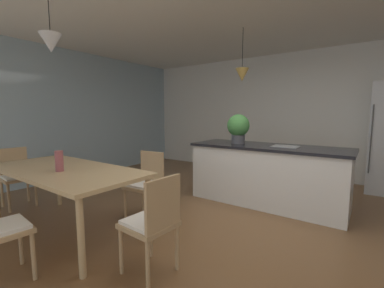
{
  "coord_description": "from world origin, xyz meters",
  "views": [
    {
      "loc": [
        1.17,
        -2.63,
        1.38
      ],
      "look_at": [
        -0.75,
        0.07,
        0.98
      ],
      "focal_mm": 23.71,
      "sensor_mm": 36.0,
      "label": 1
    }
  ],
  "objects_px": {
    "dining_table": "(65,174)",
    "chair_window_end": "(17,175)",
    "vase_on_dining_table": "(59,161)",
    "potted_plant_on_island": "(238,127)",
    "chair_kitchen_end": "(153,221)",
    "chair_far_right": "(146,182)",
    "kitchen_island": "(267,174)"
  },
  "relations": [
    {
      "from": "vase_on_dining_table",
      "to": "potted_plant_on_island",
      "type": "bearing_deg",
      "value": 67.6
    },
    {
      "from": "chair_kitchen_end",
      "to": "kitchen_island",
      "type": "relative_size",
      "value": 0.38
    },
    {
      "from": "chair_far_right",
      "to": "vase_on_dining_table",
      "type": "xyz_separation_m",
      "value": [
        -0.36,
        -0.95,
        0.39
      ]
    },
    {
      "from": "kitchen_island",
      "to": "vase_on_dining_table",
      "type": "bearing_deg",
      "value": -121.69
    },
    {
      "from": "dining_table",
      "to": "chair_window_end",
      "type": "relative_size",
      "value": 2.37
    },
    {
      "from": "kitchen_island",
      "to": "vase_on_dining_table",
      "type": "xyz_separation_m",
      "value": [
        -1.48,
        -2.4,
        0.4
      ]
    },
    {
      "from": "kitchen_island",
      "to": "potted_plant_on_island",
      "type": "distance_m",
      "value": 0.86
    },
    {
      "from": "kitchen_island",
      "to": "potted_plant_on_island",
      "type": "bearing_deg",
      "value": 180.0
    },
    {
      "from": "chair_window_end",
      "to": "chair_kitchen_end",
      "type": "bearing_deg",
      "value": -0.14
    },
    {
      "from": "dining_table",
      "to": "kitchen_island",
      "type": "height_order",
      "value": "kitchen_island"
    },
    {
      "from": "chair_far_right",
      "to": "chair_kitchen_end",
      "type": "xyz_separation_m",
      "value": [
        0.94,
        -0.84,
        0.0
      ]
    },
    {
      "from": "chair_far_right",
      "to": "vase_on_dining_table",
      "type": "height_order",
      "value": "vase_on_dining_table"
    },
    {
      "from": "vase_on_dining_table",
      "to": "chair_window_end",
      "type": "bearing_deg",
      "value": 175.8
    },
    {
      "from": "chair_kitchen_end",
      "to": "kitchen_island",
      "type": "distance_m",
      "value": 2.3
    },
    {
      "from": "chair_window_end",
      "to": "dining_table",
      "type": "bearing_deg",
      "value": -0.17
    },
    {
      "from": "chair_kitchen_end",
      "to": "chair_window_end",
      "type": "bearing_deg",
      "value": 179.86
    },
    {
      "from": "chair_kitchen_end",
      "to": "dining_table",
      "type": "bearing_deg",
      "value": 179.89
    },
    {
      "from": "chair_window_end",
      "to": "vase_on_dining_table",
      "type": "xyz_separation_m",
      "value": [
        1.51,
        -0.11,
        0.39
      ]
    },
    {
      "from": "dining_table",
      "to": "kitchen_island",
      "type": "xyz_separation_m",
      "value": [
        1.59,
        2.29,
        -0.23
      ]
    },
    {
      "from": "dining_table",
      "to": "chair_far_right",
      "type": "xyz_separation_m",
      "value": [
        0.46,
        0.84,
        -0.21
      ]
    },
    {
      "from": "dining_table",
      "to": "chair_kitchen_end",
      "type": "distance_m",
      "value": 1.42
    },
    {
      "from": "potted_plant_on_island",
      "to": "vase_on_dining_table",
      "type": "xyz_separation_m",
      "value": [
        -0.99,
        -2.4,
        -0.3
      ]
    },
    {
      "from": "potted_plant_on_island",
      "to": "vase_on_dining_table",
      "type": "bearing_deg",
      "value": -112.4
    },
    {
      "from": "chair_far_right",
      "to": "kitchen_island",
      "type": "height_order",
      "value": "kitchen_island"
    },
    {
      "from": "dining_table",
      "to": "vase_on_dining_table",
      "type": "xyz_separation_m",
      "value": [
        0.1,
        -0.11,
        0.18
      ]
    },
    {
      "from": "chair_far_right",
      "to": "vase_on_dining_table",
      "type": "distance_m",
      "value": 1.08
    },
    {
      "from": "chair_far_right",
      "to": "potted_plant_on_island",
      "type": "height_order",
      "value": "potted_plant_on_island"
    },
    {
      "from": "chair_window_end",
      "to": "chair_far_right",
      "type": "relative_size",
      "value": 1.0
    },
    {
      "from": "vase_on_dining_table",
      "to": "chair_kitchen_end",
      "type": "bearing_deg",
      "value": 4.59
    },
    {
      "from": "chair_far_right",
      "to": "kitchen_island",
      "type": "relative_size",
      "value": 0.38
    },
    {
      "from": "dining_table",
      "to": "vase_on_dining_table",
      "type": "bearing_deg",
      "value": -45.49
    },
    {
      "from": "chair_kitchen_end",
      "to": "kitchen_island",
      "type": "bearing_deg",
      "value": 85.43
    }
  ]
}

